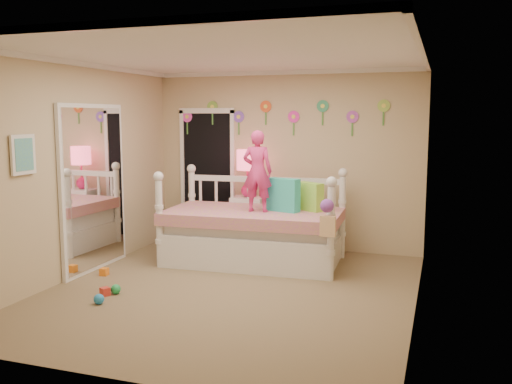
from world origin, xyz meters
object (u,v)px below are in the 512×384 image
(daybed, at_px, (254,215))
(nightstand, at_px, (248,223))
(table_lamp, at_px, (247,166))
(child, at_px, (257,171))

(daybed, bearing_deg, nightstand, 112.42)
(nightstand, distance_m, table_lamp, 0.85)
(daybed, relative_size, child, 2.21)
(daybed, bearing_deg, child, -48.88)
(child, relative_size, table_lamp, 1.53)
(child, xyz_separation_m, nightstand, (-0.42, 0.80, -0.86))
(table_lamp, bearing_deg, daybed, -64.58)
(daybed, xyz_separation_m, nightstand, (-0.34, 0.72, -0.25))
(child, distance_m, nightstand, 1.25)
(daybed, bearing_deg, table_lamp, 112.42)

